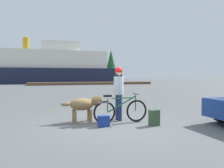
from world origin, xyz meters
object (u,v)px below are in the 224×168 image
at_px(backpack, 154,118).
at_px(handbag_pannier, 104,121).
at_px(person_cyclist, 119,88).
at_px(bicycle, 120,111).
at_px(ferry_boat, 46,68).
at_px(dog, 85,105).

relative_size(backpack, handbag_pannier, 1.44).
height_order(person_cyclist, backpack, person_cyclist).
xyz_separation_m(bicycle, ferry_boat, (-1.13, 37.16, 2.52)).
height_order(person_cyclist, handbag_pannier, person_cyclist).
relative_size(bicycle, backpack, 3.81).
xyz_separation_m(person_cyclist, backpack, (0.72, -1.07, -0.82)).
xyz_separation_m(person_cyclist, handbag_pannier, (-0.72, -0.73, -0.90)).
distance_m(person_cyclist, handbag_pannier, 1.37).
bearing_deg(dog, handbag_pannier, -64.77).
relative_size(person_cyclist, handbag_pannier, 5.45).
height_order(backpack, ferry_boat, ferry_boat).
relative_size(person_cyclist, ferry_boat, 0.06).
bearing_deg(dog, bicycle, -25.91).
distance_m(backpack, handbag_pannier, 1.48).
bearing_deg(ferry_boat, handbag_pannier, -89.24).
relative_size(bicycle, handbag_pannier, 5.50).
bearing_deg(dog, person_cyclist, -4.58).
height_order(bicycle, dog, bicycle).
bearing_deg(bicycle, ferry_boat, 91.75).
height_order(dog, ferry_boat, ferry_boat).
height_order(backpack, handbag_pannier, backpack).
bearing_deg(person_cyclist, dog, 175.42).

